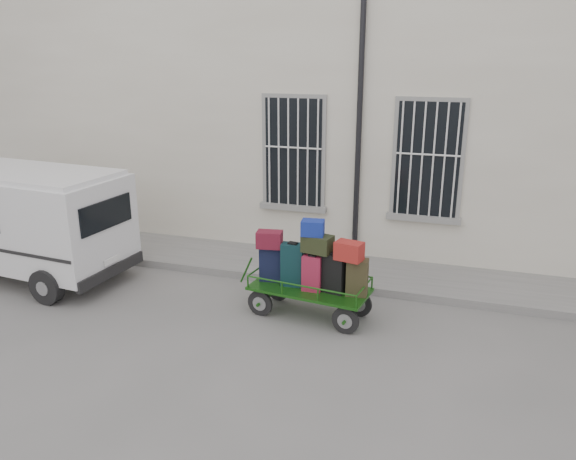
% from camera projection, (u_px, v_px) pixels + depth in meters
% --- Properties ---
extents(ground, '(80.00, 80.00, 0.00)m').
position_uv_depth(ground, '(264.00, 316.00, 9.43)').
color(ground, slate).
rests_on(ground, ground).
extents(building, '(24.00, 5.15, 6.00)m').
position_uv_depth(building, '(341.00, 105.00, 13.51)').
color(building, beige).
rests_on(building, ground).
extents(sidewalk, '(24.00, 1.70, 0.15)m').
position_uv_depth(sidewalk, '(301.00, 266.00, 11.40)').
color(sidewalk, slate).
rests_on(sidewalk, ground).
extents(luggage_cart, '(2.34, 1.13, 1.68)m').
position_uv_depth(luggage_cart, '(312.00, 270.00, 9.17)').
color(luggage_cart, black).
rests_on(luggage_cart, ground).
extents(van, '(4.37, 2.22, 2.13)m').
position_uv_depth(van, '(21.00, 216.00, 10.78)').
color(van, white).
rests_on(van, ground).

